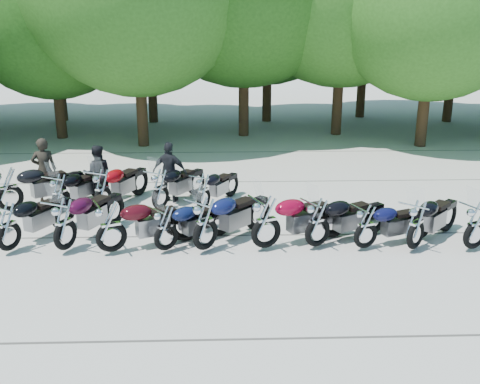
{
  "coord_description": "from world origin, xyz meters",
  "views": [
    {
      "loc": [
        -0.41,
        -11.01,
        5.1
      ],
      "look_at": [
        0.0,
        1.5,
        1.1
      ],
      "focal_mm": 42.0,
      "sensor_mm": 36.0,
      "label": 1
    }
  ],
  "objects_px": {
    "motorcycle_5": "(266,221)",
    "motorcycle_13": "(160,188)",
    "motorcycle_0": "(7,225)",
    "motorcycle_6": "(318,221)",
    "motorcycle_9": "(476,224)",
    "rider_1": "(98,174)",
    "motorcycle_10": "(9,188)",
    "rider_2": "(170,172)",
    "motorcycle_7": "(366,225)",
    "motorcycle_12": "(102,189)",
    "motorcycle_3": "(166,227)",
    "rider_0": "(44,170)",
    "motorcycle_1": "(64,223)",
    "motorcycle_14": "(203,191)",
    "motorcycle_2": "(111,226)",
    "motorcycle_8": "(416,224)",
    "motorcycle_4": "(205,222)",
    "motorcycle_11": "(60,193)"
  },
  "relations": [
    {
      "from": "motorcycle_5",
      "to": "motorcycle_13",
      "type": "bearing_deg",
      "value": 20.14
    },
    {
      "from": "motorcycle_0",
      "to": "motorcycle_6",
      "type": "bearing_deg",
      "value": -151.98
    },
    {
      "from": "motorcycle_9",
      "to": "rider_1",
      "type": "xyz_separation_m",
      "value": [
        -9.1,
        3.8,
        0.17
      ]
    },
    {
      "from": "motorcycle_10",
      "to": "rider_2",
      "type": "height_order",
      "value": "rider_2"
    },
    {
      "from": "motorcycle_7",
      "to": "motorcycle_12",
      "type": "xyz_separation_m",
      "value": [
        -6.36,
        2.67,
        0.08
      ]
    },
    {
      "from": "motorcycle_3",
      "to": "rider_0",
      "type": "bearing_deg",
      "value": 5.57
    },
    {
      "from": "motorcycle_6",
      "to": "motorcycle_12",
      "type": "relative_size",
      "value": 0.98
    },
    {
      "from": "motorcycle_9",
      "to": "motorcycle_10",
      "type": "relative_size",
      "value": 0.91
    },
    {
      "from": "motorcycle_1",
      "to": "rider_0",
      "type": "relative_size",
      "value": 1.35
    },
    {
      "from": "motorcycle_9",
      "to": "motorcycle_12",
      "type": "bearing_deg",
      "value": 48.67
    },
    {
      "from": "motorcycle_12",
      "to": "motorcycle_14",
      "type": "bearing_deg",
      "value": -152.72
    },
    {
      "from": "motorcycle_12",
      "to": "motorcycle_13",
      "type": "height_order",
      "value": "motorcycle_12"
    },
    {
      "from": "rider_0",
      "to": "motorcycle_2",
      "type": "bearing_deg",
      "value": 111.48
    },
    {
      "from": "motorcycle_5",
      "to": "rider_2",
      "type": "bearing_deg",
      "value": 10.7
    },
    {
      "from": "motorcycle_9",
      "to": "motorcycle_12",
      "type": "xyz_separation_m",
      "value": [
        -8.78,
        2.79,
        0.04
      ]
    },
    {
      "from": "motorcycle_2",
      "to": "rider_2",
      "type": "distance_m",
      "value": 3.78
    },
    {
      "from": "motorcycle_8",
      "to": "motorcycle_10",
      "type": "relative_size",
      "value": 0.94
    },
    {
      "from": "motorcycle_6",
      "to": "motorcycle_9",
      "type": "bearing_deg",
      "value": -123.38
    },
    {
      "from": "rider_2",
      "to": "rider_1",
      "type": "bearing_deg",
      "value": 12.91
    },
    {
      "from": "motorcycle_6",
      "to": "motorcycle_14",
      "type": "height_order",
      "value": "motorcycle_6"
    },
    {
      "from": "motorcycle_8",
      "to": "motorcycle_10",
      "type": "distance_m",
      "value": 10.31
    },
    {
      "from": "motorcycle_0",
      "to": "rider_2",
      "type": "distance_m",
      "value": 4.77
    },
    {
      "from": "motorcycle_7",
      "to": "motorcycle_8",
      "type": "relative_size",
      "value": 0.91
    },
    {
      "from": "motorcycle_4",
      "to": "motorcycle_13",
      "type": "distance_m",
      "value": 3.06
    },
    {
      "from": "motorcycle_1",
      "to": "rider_2",
      "type": "distance_m",
      "value": 4.03
    },
    {
      "from": "motorcycle_10",
      "to": "rider_2",
      "type": "relative_size",
      "value": 1.45
    },
    {
      "from": "motorcycle_7",
      "to": "rider_2",
      "type": "relative_size",
      "value": 1.24
    },
    {
      "from": "motorcycle_4",
      "to": "motorcycle_5",
      "type": "distance_m",
      "value": 1.35
    },
    {
      "from": "motorcycle_1",
      "to": "motorcycle_14",
      "type": "height_order",
      "value": "motorcycle_1"
    },
    {
      "from": "motorcycle_2",
      "to": "rider_0",
      "type": "distance_m",
      "value": 4.61
    },
    {
      "from": "motorcycle_9",
      "to": "rider_2",
      "type": "height_order",
      "value": "rider_2"
    },
    {
      "from": "motorcycle_0",
      "to": "motorcycle_6",
      "type": "height_order",
      "value": "motorcycle_6"
    },
    {
      "from": "motorcycle_7",
      "to": "rider_1",
      "type": "distance_m",
      "value": 7.63
    },
    {
      "from": "motorcycle_4",
      "to": "motorcycle_7",
      "type": "bearing_deg",
      "value": -136.88
    },
    {
      "from": "motorcycle_8",
      "to": "rider_2",
      "type": "bearing_deg",
      "value": 12.26
    },
    {
      "from": "motorcycle_6",
      "to": "motorcycle_13",
      "type": "bearing_deg",
      "value": 25.45
    },
    {
      "from": "motorcycle_6",
      "to": "motorcycle_11",
      "type": "xyz_separation_m",
      "value": [
        -6.38,
        2.42,
        -0.04
      ]
    },
    {
      "from": "motorcycle_5",
      "to": "motorcycle_8",
      "type": "bearing_deg",
      "value": -116.42
    },
    {
      "from": "motorcycle_1",
      "to": "motorcycle_7",
      "type": "height_order",
      "value": "motorcycle_1"
    },
    {
      "from": "motorcycle_8",
      "to": "motorcycle_12",
      "type": "bearing_deg",
      "value": 24.65
    },
    {
      "from": "motorcycle_2",
      "to": "motorcycle_0",
      "type": "bearing_deg",
      "value": 60.89
    },
    {
      "from": "motorcycle_5",
      "to": "motorcycle_13",
      "type": "height_order",
      "value": "motorcycle_5"
    },
    {
      "from": "motorcycle_7",
      "to": "motorcycle_12",
      "type": "height_order",
      "value": "motorcycle_12"
    },
    {
      "from": "motorcycle_12",
      "to": "motorcycle_5",
      "type": "bearing_deg",
      "value": 173.21
    },
    {
      "from": "motorcycle_11",
      "to": "rider_2",
      "type": "xyz_separation_m",
      "value": [
        2.79,
        1.06,
        0.23
      ]
    },
    {
      "from": "motorcycle_4",
      "to": "rider_2",
      "type": "xyz_separation_m",
      "value": [
        -1.08,
        3.59,
        0.15
      ]
    },
    {
      "from": "motorcycle_10",
      "to": "rider_0",
      "type": "xyz_separation_m",
      "value": [
        0.64,
        1.04,
        0.21
      ]
    },
    {
      "from": "motorcycle_11",
      "to": "motorcycle_3",
      "type": "bearing_deg",
      "value": 166.88
    },
    {
      "from": "rider_0",
      "to": "motorcycle_7",
      "type": "bearing_deg",
      "value": 143.03
    },
    {
      "from": "motorcycle_9",
      "to": "rider_1",
      "type": "height_order",
      "value": "rider_1"
    }
  ]
}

